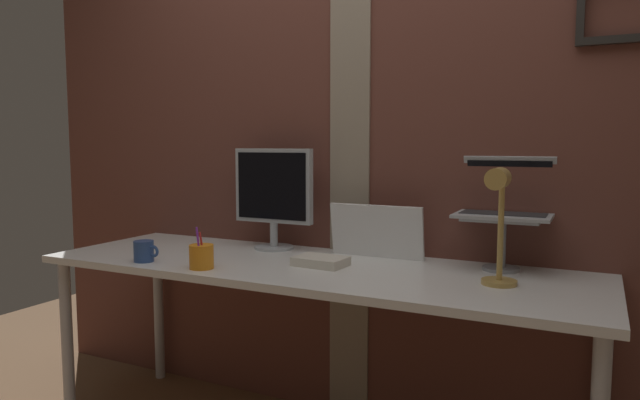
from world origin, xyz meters
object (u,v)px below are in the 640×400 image
Objects in this scene: laptop at (506,199)px; monitor at (273,191)px; desk_lamp at (499,213)px; coffee_mug at (144,251)px; pen_cup at (201,256)px; whiteboard_panel at (376,231)px.

monitor is at bearing -175.60° from laptop.
desk_lamp reaches higher than coffee_mug.
monitor is 0.53m from pen_cup.
monitor is 1.31× the size of laptop.
desk_lamp is at bearing -85.34° from laptop.
laptop is 0.86× the size of whiteboard_panel.
whiteboard_panel is at bearing -173.52° from laptop.
monitor reaches higher than laptop.
pen_cup is (-0.53, -0.50, -0.06)m from whiteboard_panel.
whiteboard_panel is 0.64m from desk_lamp.
monitor is at bearing 55.73° from coffee_mug.
whiteboard_panel is 3.47× the size of coffee_mug.
laptop is 1.20m from pen_cup.
coffee_mug is at bearing 179.95° from pen_cup.
whiteboard_panel is at bearing 43.38° from pen_cup.
pen_cup reaches higher than coffee_mug.
laptop is 0.36m from desk_lamp.
pen_cup is 1.40× the size of coffee_mug.
laptop is 2.12× the size of pen_cup.
pen_cup is at bearing -136.62° from whiteboard_panel.
monitor is 0.52m from whiteboard_panel.
desk_lamp is (0.54, -0.30, 0.14)m from whiteboard_panel.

